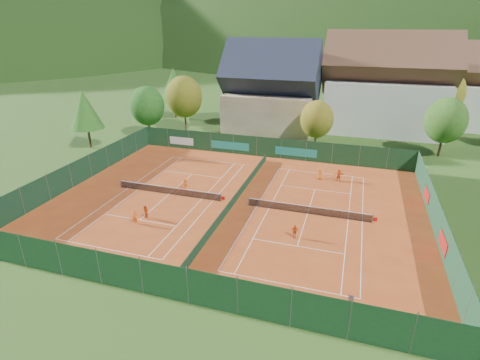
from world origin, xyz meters
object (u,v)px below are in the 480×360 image
(chalet, at_px, (271,94))
(player_right_near, at_px, (295,231))
(player_right_far_a, at_px, (320,174))
(player_right_far_b, at_px, (339,175))
(ball_hopper, at_px, (351,299))
(player_left_mid, at_px, (145,212))
(player_left_far, at_px, (185,185))
(hotel_block_b, at_px, (463,91))
(player_left_near, at_px, (135,217))
(hotel_block_a, at_px, (385,90))

(chalet, relative_size, player_right_near, 11.98)
(player_right_far_a, bearing_deg, player_right_far_b, -174.77)
(ball_hopper, distance_m, player_left_mid, 21.44)
(player_left_far, height_order, player_right_far_b, player_right_far_b)
(hotel_block_b, xyz_separation_m, player_right_far_a, (-21.90, -34.21, -5.91))
(player_left_mid, bearing_deg, chalet, 116.98)
(player_left_near, xyz_separation_m, player_right_near, (15.49, 2.13, -0.07))
(chalet, relative_size, hotel_block_a, 0.75)
(ball_hopper, relative_size, player_right_far_b, 0.51)
(hotel_block_a, distance_m, ball_hopper, 49.31)
(hotel_block_a, distance_m, player_left_mid, 48.56)
(hotel_block_b, relative_size, player_left_far, 11.39)
(player_left_mid, height_order, player_right_far_b, player_right_far_b)
(hotel_block_b, bearing_deg, chalet, -157.01)
(player_left_far, bearing_deg, hotel_block_b, -119.65)
(chalet, distance_m, ball_hopper, 45.97)
(player_left_far, bearing_deg, player_left_near, 91.81)
(ball_hopper, xyz_separation_m, player_left_mid, (-20.34, 6.79, 0.17))
(player_left_mid, bearing_deg, player_right_far_a, 79.36)
(player_left_near, xyz_separation_m, player_left_mid, (0.48, 1.18, -0.02))
(chalet, bearing_deg, player_left_near, -97.68)
(player_left_near, height_order, player_left_mid, player_left_near)
(player_right_near, xyz_separation_m, player_right_far_a, (0.62, 14.80, 0.03))
(chalet, bearing_deg, player_right_far_b, -56.06)
(ball_hopper, distance_m, player_right_far_b, 22.86)
(player_right_far_a, distance_m, player_right_far_b, 2.36)
(hotel_block_a, height_order, player_left_near, hotel_block_a)
(player_left_near, distance_m, player_right_far_b, 25.19)
(hotel_block_b, relative_size, player_left_near, 11.62)
(player_left_far, height_order, player_right_near, player_left_far)
(ball_hopper, xyz_separation_m, player_left_far, (-19.40, 14.23, 0.20))
(hotel_block_a, height_order, player_left_far, hotel_block_a)
(chalet, xyz_separation_m, player_right_near, (10.48, -35.00, -5.95))
(player_left_near, relative_size, player_left_far, 0.98)
(hotel_block_a, height_order, player_right_near, hotel_block_a)
(hotel_block_b, distance_m, player_left_mid, 62.76)
(player_left_far, relative_size, player_right_near, 1.12)
(player_left_far, height_order, player_right_far_a, player_left_far)
(hotel_block_b, xyz_separation_m, player_left_far, (-36.60, -42.50, -5.86))
(ball_hopper, height_order, player_left_mid, player_left_mid)
(player_right_far_b, bearing_deg, hotel_block_a, -114.03)
(chalet, xyz_separation_m, ball_hopper, (15.81, -42.73, -6.07))
(ball_hopper, relative_size, player_left_near, 0.54)
(hotel_block_a, distance_m, player_right_near, 42.41)
(hotel_block_a, distance_m, player_right_far_b, 27.39)
(ball_hopper, bearing_deg, player_left_near, 164.94)
(player_right_far_a, bearing_deg, chalet, -61.04)
(hotel_block_b, height_order, player_left_far, hotel_block_b)
(hotel_block_a, relative_size, player_left_near, 14.52)
(chalet, height_order, ball_hopper, chalet)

